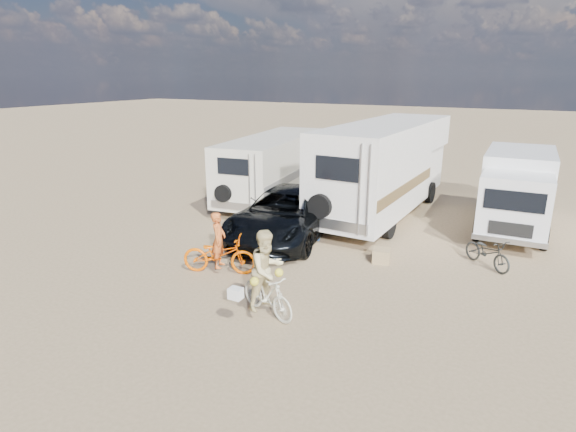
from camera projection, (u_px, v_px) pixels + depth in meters
The scene contains 12 objects.
ground at pixel (316, 278), 12.57m from camera, with size 140.00×140.00×0.00m, color #9E835E.
rv_main at pixel (385, 170), 17.80m from camera, with size 2.53×8.73×3.48m, color silver, non-canonical shape.
rv_left at pixel (273, 168), 20.12m from camera, with size 2.27×7.32×2.68m, color beige, non-canonical shape.
box_truck at pixel (516, 193), 16.01m from camera, with size 2.17×5.54×2.66m, color white, non-canonical shape.
dark_suv at pixel (287, 214), 15.50m from camera, with size 2.66×5.77×1.60m, color black.
bike_man at pixel (219, 254), 12.75m from camera, with size 0.70×2.01×1.05m, color #E65700.
bike_woman at pixel (267, 294), 10.50m from camera, with size 0.47×1.67×1.00m, color beige.
rider_man at pixel (219, 246), 12.68m from camera, with size 0.56×0.37×1.53m, color #C75A23.
rider_woman at pixel (267, 277), 10.38m from camera, with size 0.89×0.69×1.82m, color #D8C485.
bike_parked at pixel (488, 252), 13.17m from camera, with size 0.57×1.63×0.86m, color #252725.
cooler at pixel (312, 232), 15.47m from camera, with size 0.54×0.40×0.44m, color #1F4B92.
crate at pixel (381, 256), 13.57m from camera, with size 0.49×0.49×0.39m, color #9C8156.
Camera 1 is at (4.72, -10.58, 5.21)m, focal length 29.44 mm.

